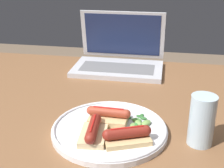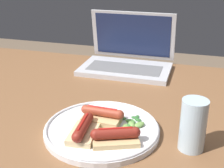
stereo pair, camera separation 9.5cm
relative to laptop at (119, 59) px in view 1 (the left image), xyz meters
name	(u,v)px [view 1 (the left image)]	position (x,y,z in m)	size (l,w,h in m)	color
desk	(67,120)	(-0.12, -0.32, -0.12)	(1.29, 0.86, 0.73)	brown
laptop	(119,59)	(0.00, 0.00, 0.00)	(0.35, 0.25, 0.22)	#B7B7BC
plate	(110,129)	(0.05, -0.49, -0.03)	(0.30, 0.30, 0.02)	silver
sausage_toast_left	(93,131)	(0.02, -0.54, -0.01)	(0.07, 0.12, 0.04)	#D6B784
sausage_toast_middle	(109,116)	(0.04, -0.46, -0.01)	(0.12, 0.08, 0.04)	tan
sausage_toast_right	(127,136)	(0.10, -0.55, -0.01)	(0.12, 0.10, 0.04)	tan
salad_pile	(140,122)	(0.13, -0.45, -0.02)	(0.08, 0.08, 0.01)	#2D662D
drinking_glass	(202,120)	(0.28, -0.50, 0.02)	(0.06, 0.06, 0.13)	silver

